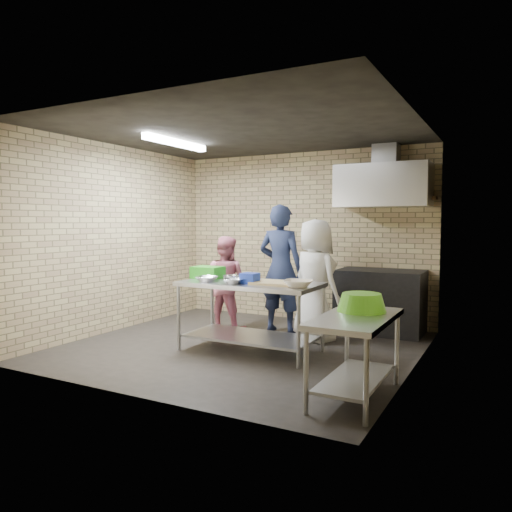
{
  "coord_description": "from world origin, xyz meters",
  "views": [
    {
      "loc": [
        3.03,
        -5.31,
        1.59
      ],
      "look_at": [
        0.1,
        0.2,
        1.15
      ],
      "focal_mm": 34.27,
      "sensor_mm": 36.0,
      "label": 1
    }
  ],
  "objects": [
    {
      "name": "right_wall",
      "position": [
        2.1,
        0.0,
        1.35
      ],
      "size": [
        0.06,
        4.0,
        2.7
      ],
      "primitive_type": "cube",
      "color": "tan",
      "rests_on": "ground"
    },
    {
      "name": "cutting_board",
      "position": [
        0.54,
        -0.14,
        0.87
      ],
      "size": [
        0.52,
        0.4,
        0.03
      ],
      "primitive_type": "cube",
      "color": "#D6B67B",
      "rests_on": "prep_table"
    },
    {
      "name": "stove",
      "position": [
        1.35,
        1.65,
        0.45
      ],
      "size": [
        1.2,
        0.7,
        0.9
      ],
      "primitive_type": "cube",
      "color": "black",
      "rests_on": "floor"
    },
    {
      "name": "prep_table",
      "position": [
        0.19,
        -0.12,
        0.43
      ],
      "size": [
        1.71,
        0.85,
        0.85
      ],
      "primitive_type": "cube",
      "color": "#BABCC2",
      "rests_on": "floor"
    },
    {
      "name": "mixing_bowl_c",
      "position": [
        0.09,
        -0.34,
        0.88
      ],
      "size": [
        0.28,
        0.28,
        0.06
      ],
      "primitive_type": "imported",
      "rotation": [
        0.0,
        0.0,
        0.17
      ],
      "color": "#B1B3B8",
      "rests_on": "prep_table"
    },
    {
      "name": "mixing_bowl_a",
      "position": [
        -0.31,
        -0.32,
        0.89
      ],
      "size": [
        0.31,
        0.31,
        0.07
      ],
      "primitive_type": "imported",
      "rotation": [
        0.0,
        0.0,
        0.17
      ],
      "color": "silver",
      "rests_on": "prep_table"
    },
    {
      "name": "mixing_bowl_b",
      "position": [
        -0.11,
        -0.07,
        0.88
      ],
      "size": [
        0.23,
        0.23,
        0.06
      ],
      "primitive_type": "imported",
      "rotation": [
        0.0,
        0.0,
        0.17
      ],
      "color": "#BABCC2",
      "rests_on": "prep_table"
    },
    {
      "name": "woman_pink",
      "position": [
        -0.72,
        0.77,
        0.69
      ],
      "size": [
        0.71,
        0.58,
        1.38
      ],
      "primitive_type": "imported",
      "rotation": [
        0.0,
        0.0,
        3.23
      ],
      "color": "#CC6C82",
      "rests_on": "floor"
    },
    {
      "name": "left_wall",
      "position": [
        -2.1,
        0.0,
        1.35
      ],
      "size": [
        0.06,
        4.0,
        2.7
      ],
      "primitive_type": "cube",
      "color": "tan",
      "rests_on": "ground"
    },
    {
      "name": "blue_tub",
      "position": [
        0.24,
        -0.22,
        0.91
      ],
      "size": [
        0.19,
        0.19,
        0.12
      ],
      "primitive_type": "cube",
      "color": "#1A37C4",
      "rests_on": "prep_table"
    },
    {
      "name": "ceramic_bowl",
      "position": [
        0.89,
        -0.27,
        0.89
      ],
      "size": [
        0.38,
        0.38,
        0.08
      ],
      "primitive_type": "imported",
      "rotation": [
        0.0,
        0.0,
        0.17
      ],
      "color": "beige",
      "rests_on": "prep_table"
    },
    {
      "name": "floor",
      "position": [
        0.0,
        0.0,
        0.0
      ],
      "size": [
        4.2,
        4.2,
        0.0
      ],
      "primitive_type": "plane",
      "color": "black",
      "rests_on": "ground"
    },
    {
      "name": "man_navy",
      "position": [
        0.07,
        1.01,
        0.92
      ],
      "size": [
        0.67,
        0.44,
        1.83
      ],
      "primitive_type": "imported",
      "rotation": [
        0.0,
        0.0,
        3.14
      ],
      "color": "#151835",
      "rests_on": "floor"
    },
    {
      "name": "wall_shelf",
      "position": [
        1.65,
        1.89,
        1.92
      ],
      "size": [
        0.8,
        0.2,
        0.04
      ],
      "primitive_type": "cube",
      "color": "#3F2B19",
      "rests_on": "back_wall"
    },
    {
      "name": "bottle_green",
      "position": [
        1.8,
        1.89,
        2.02
      ],
      "size": [
        0.06,
        0.06,
        0.15
      ],
      "primitive_type": "cylinder",
      "color": "green",
      "rests_on": "wall_shelf"
    },
    {
      "name": "green_crate",
      "position": [
        -0.51,
        -0.0,
        0.93
      ],
      "size": [
        0.38,
        0.28,
        0.15
      ],
      "primitive_type": "cube",
      "color": "green",
      "rests_on": "prep_table"
    },
    {
      "name": "fluorescent_fixture",
      "position": [
        -1.0,
        0.0,
        2.64
      ],
      "size": [
        0.1,
        1.25,
        0.08
      ],
      "primitive_type": "cube",
      "color": "white",
      "rests_on": "ceiling"
    },
    {
      "name": "bottle_red",
      "position": [
        1.4,
        1.89,
        2.03
      ],
      "size": [
        0.07,
        0.07,
        0.18
      ],
      "primitive_type": "cylinder",
      "color": "#B22619",
      "rests_on": "wall_shelf"
    },
    {
      "name": "back_wall",
      "position": [
        0.0,
        2.0,
        1.35
      ],
      "size": [
        4.2,
        0.06,
        2.7
      ],
      "primitive_type": "cube",
      "color": "tan",
      "rests_on": "ground"
    },
    {
      "name": "woman_white",
      "position": [
        0.69,
        0.79,
        0.81
      ],
      "size": [
        0.94,
        0.84,
        1.62
      ],
      "primitive_type": "imported",
      "rotation": [
        0.0,
        0.0,
        2.63
      ],
      "color": "white",
      "rests_on": "floor"
    },
    {
      "name": "ceiling",
      "position": [
        0.0,
        0.0,
        2.7
      ],
      "size": [
        4.2,
        4.2,
        0.0
      ],
      "primitive_type": "plane",
      "rotation": [
        3.14,
        0.0,
        0.0
      ],
      "color": "black",
      "rests_on": "ground"
    },
    {
      "name": "hood_duct",
      "position": [
        1.35,
        1.85,
        2.55
      ],
      "size": [
        0.35,
        0.3,
        0.3
      ],
      "primitive_type": "cube",
      "color": "#A5A8AD",
      "rests_on": "back_wall"
    },
    {
      "name": "green_basin",
      "position": [
        1.78,
        -0.85,
        0.83
      ],
      "size": [
        0.46,
        0.46,
        0.17
      ],
      "primitive_type": null,
      "color": "#59C626",
      "rests_on": "side_counter"
    },
    {
      "name": "side_counter",
      "position": [
        1.8,
        -1.1,
        0.38
      ],
      "size": [
        0.6,
        1.2,
        0.75
      ],
      "primitive_type": "cube",
      "color": "silver",
      "rests_on": "floor"
    },
    {
      "name": "front_wall",
      "position": [
        0.0,
        -2.0,
        1.35
      ],
      "size": [
        4.2,
        0.06,
        2.7
      ],
      "primitive_type": "cube",
      "color": "tan",
      "rests_on": "ground"
    },
    {
      "name": "range_hood",
      "position": [
        1.35,
        1.7,
        2.1
      ],
      "size": [
        1.3,
        0.6,
        0.6
      ],
      "primitive_type": "cube",
      "color": "silver",
      "rests_on": "back_wall"
    }
  ]
}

